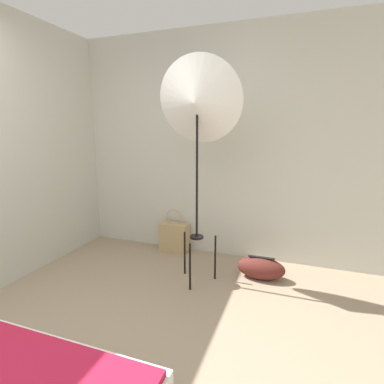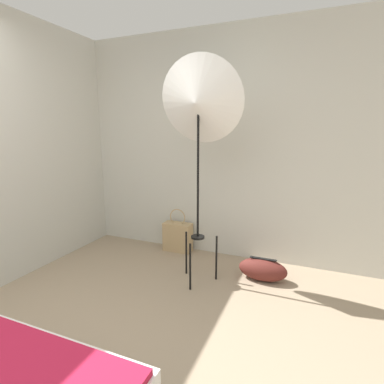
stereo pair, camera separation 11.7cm
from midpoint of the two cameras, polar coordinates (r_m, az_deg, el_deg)
name	(u,v)px [view 1 (the left image)]	position (r m, az deg, el deg)	size (l,w,h in m)	color
wall_back	(190,146)	(3.61, -1.28, 8.79)	(8.00, 0.05, 2.60)	beige
photo_umbrella	(197,103)	(2.78, -0.26, 16.56)	(0.80, 0.38, 2.14)	black
tote_bag	(174,237)	(3.77, -4.32, -8.50)	(0.35, 0.16, 0.54)	tan
duffel_bag	(261,268)	(3.19, 11.93, -14.00)	(0.48, 0.22, 0.23)	#5B231E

